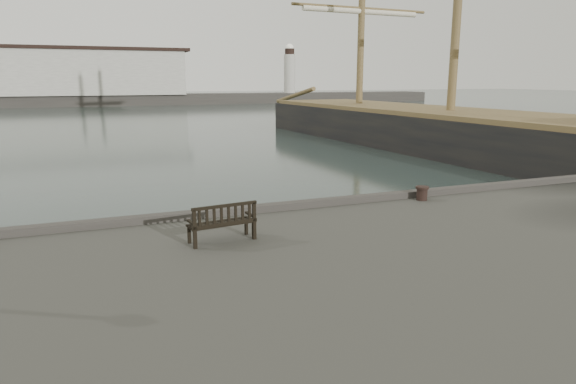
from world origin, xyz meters
name	(u,v)px	position (x,y,z in m)	size (l,w,h in m)	color
ground	(240,270)	(0.00, 0.00, 0.00)	(400.00, 400.00, 0.00)	black
breakwater	(75,82)	(-4.56, 92.00, 4.30)	(140.00, 9.50, 12.20)	#383530
bench	(222,230)	(-0.98, -2.20, 1.82)	(1.46, 0.66, 0.81)	black
bollard_right	(422,193)	(5.18, -0.59, 1.76)	(0.37, 0.37, 0.39)	black
tall_ship_main	(449,139)	(20.13, 16.93, 0.79)	(10.73, 42.09, 31.26)	black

